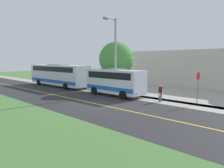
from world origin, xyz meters
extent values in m
plane|color=#477238|center=(0.00, 0.00, 0.00)|extent=(120.00, 120.00, 0.00)
cube|color=#28282B|center=(0.00, 0.00, 0.00)|extent=(8.00, 100.00, 0.01)
cube|color=#9E9991|center=(-5.20, 0.00, 0.00)|extent=(2.40, 100.00, 0.01)
cube|color=#9E9991|center=(-12.40, 3.00, 0.00)|extent=(14.00, 36.00, 0.01)
cube|color=gold|center=(0.00, 0.00, 0.01)|extent=(0.16, 100.00, 0.00)
cube|color=silver|center=(-4.49, -1.63, 1.60)|extent=(2.37, 6.89, 2.50)
cube|color=blue|center=(-4.49, -1.63, 0.90)|extent=(2.41, 6.75, 0.44)
cube|color=black|center=(-4.49, -1.63, 2.30)|extent=(2.41, 6.20, 0.70)
cube|color=gray|center=(-4.49, -1.63, 2.91)|extent=(1.42, 2.07, 0.12)
cylinder|color=black|center=(-5.67, 0.51, 0.45)|extent=(0.25, 0.90, 0.90)
cylinder|color=black|center=(-3.30, 0.51, 0.45)|extent=(0.25, 0.90, 0.90)
cylinder|color=black|center=(-5.67, -3.76, 0.45)|extent=(0.25, 0.90, 0.90)
cylinder|color=black|center=(-3.30, -3.76, 0.45)|extent=(0.25, 0.90, 0.90)
sphere|color=#F2EACC|center=(-5.14, 1.84, 0.70)|extent=(0.20, 0.20, 0.20)
sphere|color=#F2EACC|center=(-3.83, 1.84, 0.70)|extent=(0.20, 0.20, 0.20)
cube|color=silver|center=(-4.54, -13.17, 1.77)|extent=(2.48, 11.99, 2.84)
cube|color=blue|center=(-4.54, -13.17, 0.90)|extent=(2.52, 11.75, 0.44)
cube|color=black|center=(-4.54, -13.17, 2.64)|extent=(2.52, 10.79, 0.70)
cube|color=gray|center=(-4.54, -13.17, 3.25)|extent=(1.49, 3.60, 0.12)
cylinder|color=black|center=(-5.78, -9.45, 0.45)|extent=(0.25, 0.90, 0.90)
cylinder|color=black|center=(-3.30, -9.45, 0.45)|extent=(0.25, 0.90, 0.90)
cylinder|color=black|center=(-5.78, -16.89, 0.45)|extent=(0.25, 0.90, 0.90)
cylinder|color=black|center=(-3.30, -16.89, 0.45)|extent=(0.25, 0.90, 0.90)
sphere|color=#F2EACC|center=(-5.22, -7.15, 0.70)|extent=(0.20, 0.20, 0.20)
sphere|color=#F2EACC|center=(-3.86, -7.15, 0.70)|extent=(0.20, 0.20, 0.20)
cylinder|color=#335972|center=(-4.92, 3.82, 0.39)|extent=(0.18, 0.18, 0.79)
cylinder|color=#335972|center=(-4.72, 3.82, 0.39)|extent=(0.18, 0.18, 0.79)
cylinder|color=#4C1919|center=(-4.82, 3.82, 1.10)|extent=(0.34, 0.34, 0.62)
sphere|color=beige|center=(-4.82, 3.82, 1.52)|extent=(0.21, 0.21, 0.21)
cylinder|color=#4C1919|center=(-5.00, 3.82, 1.13)|extent=(0.27, 0.10, 0.56)
cube|color=white|center=(-5.08, 3.87, 0.72)|extent=(0.20, 0.12, 0.28)
cylinder|color=#4C1919|center=(-4.64, 3.82, 1.13)|extent=(0.27, 0.10, 0.56)
cube|color=white|center=(-4.56, 3.87, 0.72)|extent=(0.20, 0.12, 0.28)
cylinder|color=slate|center=(-6.10, 6.77, 1.10)|extent=(0.07, 0.07, 2.20)
cylinder|color=red|center=(-6.10, 6.79, 2.50)|extent=(0.76, 0.03, 0.76)
cylinder|color=#9E9EA3|center=(-5.00, -2.04, 4.26)|extent=(0.24, 0.24, 8.52)
cylinder|color=#9E9EA3|center=(-4.20, -2.04, 8.37)|extent=(1.60, 0.14, 0.14)
cube|color=#59595B|center=(-3.40, -2.04, 8.27)|extent=(0.50, 0.24, 0.20)
cylinder|color=brown|center=(-7.40, -4.01, 1.19)|extent=(0.36, 0.36, 2.37)
sphere|color=#478C3D|center=(-7.40, -4.01, 4.05)|extent=(4.47, 4.47, 4.47)
cube|color=beige|center=(-21.40, 0.70, 2.70)|extent=(10.00, 20.65, 5.40)
camera|label=1|loc=(12.02, 13.19, 3.91)|focal=32.22mm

